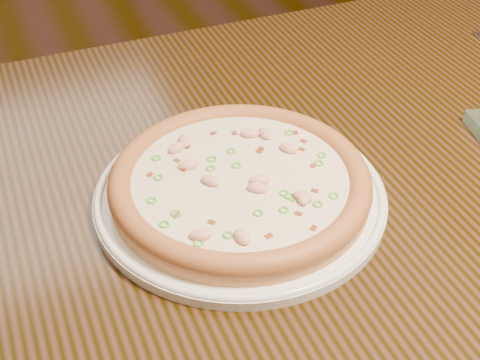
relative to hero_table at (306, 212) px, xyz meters
name	(u,v)px	position (x,y,z in m)	size (l,w,h in m)	color
ground	(99,310)	(-0.26, 0.52, -0.65)	(9.00, 9.00, 0.00)	black
hero_table	(306,212)	(0.00, 0.00, 0.00)	(1.20, 0.80, 0.75)	black
plate	(240,194)	(-0.12, -0.05, 0.11)	(0.34, 0.34, 0.02)	white
pizza	(240,182)	(-0.12, -0.05, 0.13)	(0.31, 0.31, 0.03)	tan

